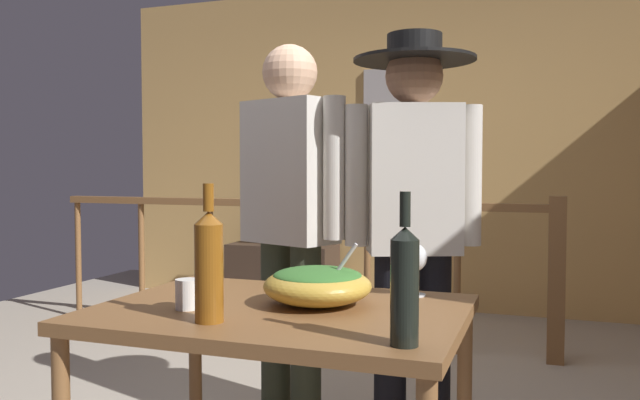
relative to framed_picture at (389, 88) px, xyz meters
The scene contains 13 objects.
back_wall 0.57m from the framed_picture, 12.09° to the left, with size 5.46×0.10×2.71m, color tan.
framed_picture is the anchor object (origin of this frame).
stair_railing 1.71m from the framed_picture, 86.82° to the right, with size 3.61×0.10×1.01m.
tv_console 1.82m from the framed_picture, 161.16° to the right, with size 0.90×0.40×0.53m, color #38281E.
flat_screen_tv 1.39m from the framed_picture, 159.29° to the right, with size 0.57×0.12×0.45m.
serving_table 3.68m from the framed_picture, 82.01° to the right, with size 1.11×0.81×0.74m.
salad_bowl 3.59m from the framed_picture, 80.24° to the right, with size 0.34×0.34×0.20m.
wine_glass 3.40m from the framed_picture, 75.06° to the right, with size 0.09×0.09×0.18m.
wine_bottle_dark 3.98m from the framed_picture, 76.00° to the right, with size 0.07×0.07×0.37m.
wine_bottle_amber 3.83m from the framed_picture, 84.19° to the right, with size 0.08×0.08×0.38m.
mug_white 3.73m from the framed_picture, 86.24° to the right, with size 0.11×0.07×0.09m.
person_standing_left 2.86m from the framed_picture, 85.39° to the right, with size 0.55×0.35×1.69m.
person_standing_right 2.94m from the framed_picture, 74.58° to the right, with size 0.52×0.48×1.70m.
Camera 1 is at (0.97, -2.61, 1.17)m, focal length 35.66 mm.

